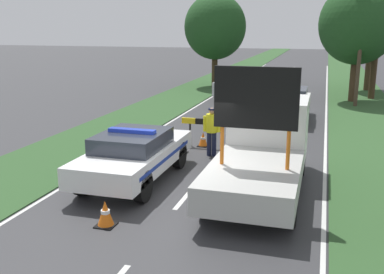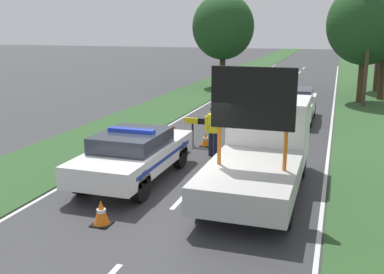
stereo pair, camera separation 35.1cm
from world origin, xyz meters
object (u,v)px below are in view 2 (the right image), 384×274
at_px(traffic_cone_lane_edge, 205,139).
at_px(work_truck, 263,146).
at_px(traffic_cone_behind_barrier, 266,137).
at_px(utility_pole, 369,40).
at_px(police_officer, 213,128).
at_px(pedestrian_civilian, 237,123).
at_px(road_barrier, 225,125).
at_px(roadside_tree_near_left, 384,9).
at_px(roadside_tree_far_left, 366,24).
at_px(traffic_cone_near_police, 181,144).
at_px(queued_car_van_white, 293,103).
at_px(traffic_cone_near_truck, 101,213).
at_px(roadside_tree_near_right, 223,27).
at_px(queued_car_sedan_silver, 243,84).
at_px(police_car, 134,153).
at_px(traffic_cone_centre_front, 174,134).

bearing_deg(traffic_cone_lane_edge, work_truck, -53.04).
bearing_deg(traffic_cone_behind_barrier, utility_pole, 68.21).
distance_m(police_officer, pedestrian_civilian, 0.94).
bearing_deg(road_barrier, roadside_tree_near_left, 76.97).
height_order(pedestrian_civilian, roadside_tree_far_left, roadside_tree_far_left).
relative_size(traffic_cone_near_police, queued_car_van_white, 0.16).
height_order(traffic_cone_near_truck, roadside_tree_near_right, roadside_tree_near_right).
relative_size(road_barrier, traffic_cone_behind_barrier, 6.03).
bearing_deg(roadside_tree_near_right, queued_car_sedan_silver, -62.15).
bearing_deg(traffic_cone_near_police, traffic_cone_behind_barrier, 41.32).
bearing_deg(police_officer, work_truck, 151.72).
relative_size(work_truck, queued_car_sedan_silver, 1.20).
distance_m(police_car, traffic_cone_lane_edge, 4.18).
height_order(road_barrier, roadside_tree_near_right, roadside_tree_near_right).
height_order(traffic_cone_behind_barrier, queued_car_van_white, queued_car_van_white).
bearing_deg(traffic_cone_lane_edge, roadside_tree_near_left, 68.38).
height_order(police_car, police_officer, police_officer).
bearing_deg(traffic_cone_lane_edge, roadside_tree_near_right, 102.24).
xyz_separation_m(police_car, utility_pole, (6.57, 14.37, 2.72)).
relative_size(traffic_cone_behind_barrier, traffic_cone_lane_edge, 0.95).
distance_m(roadside_tree_near_left, roadside_tree_far_left, 5.44).
relative_size(police_car, queued_car_van_white, 1.14).
relative_size(police_car, road_barrier, 1.57).
xyz_separation_m(queued_car_sedan_silver, roadside_tree_far_left, (6.66, 0.38, 3.47)).
xyz_separation_m(police_officer, roadside_tree_far_left, (5.01, 13.01, 3.34)).
height_order(police_car, pedestrian_civilian, pedestrian_civilian).
relative_size(police_car, work_truck, 0.84).
relative_size(work_truck, utility_pole, 0.84).
relative_size(police_officer, utility_pole, 0.24).
bearing_deg(traffic_cone_behind_barrier, roadside_tree_far_left, 71.70).
height_order(queued_car_van_white, roadside_tree_far_left, roadside_tree_far_left).
bearing_deg(traffic_cone_centre_front, traffic_cone_behind_barrier, 16.65).
bearing_deg(traffic_cone_behind_barrier, police_car, -119.28).
distance_m(police_officer, traffic_cone_behind_barrier, 2.67).
bearing_deg(utility_pole, traffic_cone_near_police, -118.43).
height_order(work_truck, traffic_cone_near_police, work_truck).
bearing_deg(pedestrian_civilian, roadside_tree_near_right, 115.08).
bearing_deg(roadside_tree_far_left, traffic_cone_near_truck, -107.26).
relative_size(traffic_cone_centre_front, traffic_cone_behind_barrier, 1.33).
relative_size(traffic_cone_centre_front, queued_car_sedan_silver, 0.14).
xyz_separation_m(pedestrian_civilian, traffic_cone_centre_front, (-2.43, 0.49, -0.70)).
xyz_separation_m(traffic_cone_centre_front, roadside_tree_near_left, (8.01, 17.04, 4.92)).
distance_m(queued_car_van_white, roadside_tree_far_left, 7.85).
xyz_separation_m(roadside_tree_near_right, roadside_tree_far_left, (9.09, -4.23, 0.16)).
height_order(queued_car_sedan_silver, utility_pole, utility_pole).
height_order(road_barrier, traffic_cone_near_police, road_barrier).
relative_size(traffic_cone_centre_front, traffic_cone_near_truck, 1.17).
relative_size(road_barrier, traffic_cone_lane_edge, 5.75).
distance_m(work_truck, road_barrier, 3.88).
bearing_deg(police_officer, roadside_tree_near_right, -55.43).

